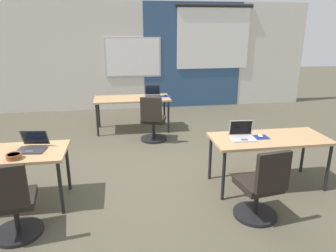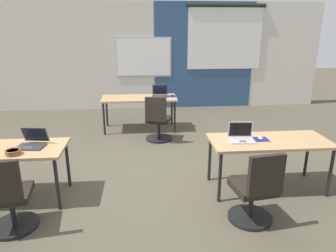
% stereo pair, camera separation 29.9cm
% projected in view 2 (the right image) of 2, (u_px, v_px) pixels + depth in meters
% --- Properties ---
extents(ground_plane, '(24.00, 24.00, 0.00)m').
position_uv_depth(ground_plane, '(141.00, 173.00, 4.84)').
color(ground_plane, '#4C4738').
extents(back_wall_assembly, '(10.00, 0.27, 2.80)m').
position_uv_depth(back_wall_assembly, '(141.00, 56.00, 8.39)').
color(back_wall_assembly, silver).
rests_on(back_wall_assembly, ground).
extents(desk_near_left, '(1.60, 0.70, 0.72)m').
position_uv_depth(desk_near_left, '(0.00, 153.00, 3.92)').
color(desk_near_left, tan).
rests_on(desk_near_left, ground).
extents(desk_near_right, '(1.60, 0.70, 0.72)m').
position_uv_depth(desk_near_right, '(269.00, 144.00, 4.22)').
color(desk_near_right, tan).
rests_on(desk_near_right, ground).
extents(desk_far_center, '(1.60, 0.70, 0.72)m').
position_uv_depth(desk_far_center, '(139.00, 100.00, 6.72)').
color(desk_far_center, tan).
rests_on(desk_far_center, ground).
extents(laptop_far_right, '(0.36, 0.31, 0.23)m').
position_uv_depth(laptop_far_right, '(160.00, 94.00, 6.82)').
color(laptop_far_right, '#333338').
rests_on(laptop_far_right, desk_far_center).
extents(mousepad_far_right, '(0.22, 0.19, 0.00)m').
position_uv_depth(mousepad_far_right, '(173.00, 96.00, 6.80)').
color(mousepad_far_right, navy).
rests_on(mousepad_far_right, desk_far_center).
extents(mouse_far_right, '(0.08, 0.11, 0.03)m').
position_uv_depth(mouse_far_right, '(173.00, 95.00, 6.80)').
color(mouse_far_right, black).
rests_on(mouse_far_right, mousepad_far_right).
extents(chair_far_right, '(0.55, 0.60, 0.92)m').
position_uv_depth(chair_far_right, '(158.00, 123.00, 6.12)').
color(chair_far_right, black).
rests_on(chair_far_right, ground).
extents(laptop_near_right_inner, '(0.35, 0.29, 0.24)m').
position_uv_depth(laptop_near_right_inner, '(241.00, 137.00, 4.17)').
color(laptop_near_right_inner, '#B7B7BC').
rests_on(laptop_near_right_inner, desk_near_right).
extents(mousepad_near_right_inner, '(0.22, 0.19, 0.00)m').
position_uv_depth(mousepad_near_right_inner, '(260.00, 139.00, 4.21)').
color(mousepad_near_right_inner, navy).
rests_on(mousepad_near_right_inner, desk_near_right).
extents(mouse_near_right_inner, '(0.06, 0.10, 0.03)m').
position_uv_depth(mouse_near_right_inner, '(260.00, 138.00, 4.21)').
color(mouse_near_right_inner, silver).
rests_on(mouse_near_right_inner, mousepad_near_right_inner).
extents(chair_near_right_inner, '(0.52, 0.57, 0.92)m').
position_uv_depth(chair_near_right_inner, '(255.00, 194.00, 3.52)').
color(chair_near_right_inner, black).
rests_on(chair_near_right_inner, ground).
extents(laptop_near_left_inner, '(0.37, 0.36, 0.22)m').
position_uv_depth(laptop_near_left_inner, '(32.00, 142.00, 3.97)').
color(laptop_near_left_inner, '#333338').
rests_on(laptop_near_left_inner, desk_near_left).
extents(chair_near_left_inner, '(0.52, 0.57, 0.92)m').
position_uv_depth(chair_near_left_inner, '(9.00, 201.00, 3.37)').
color(chair_near_left_inner, black).
rests_on(chair_near_left_inner, ground).
extents(snack_bowl, '(0.18, 0.18, 0.06)m').
position_uv_depth(snack_bowl, '(13.00, 152.00, 3.71)').
color(snack_bowl, brown).
rests_on(snack_bowl, desk_near_left).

